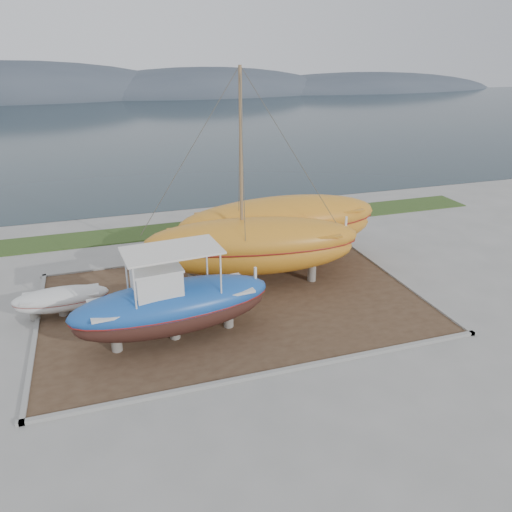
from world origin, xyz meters
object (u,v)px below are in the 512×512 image
object	(u,v)px
white_dinghy	(62,302)
orange_bare_hull	(280,232)
orange_sailboat	(253,184)
blue_caique	(172,295)

from	to	relation	value
white_dinghy	orange_bare_hull	xyz separation A→B (m)	(11.76, 2.52, 1.27)
white_dinghy	orange_sailboat	bearing A→B (deg)	2.52
blue_caique	orange_sailboat	bearing A→B (deg)	34.68
white_dinghy	orange_bare_hull	bearing A→B (deg)	12.42
blue_caique	orange_bare_hull	world-z (taller)	blue_caique
white_dinghy	orange_sailboat	xyz separation A→B (m)	(9.45, 0.36, 4.80)
blue_caique	white_dinghy	xyz separation A→B (m)	(-4.64, 3.66, -1.41)
blue_caique	orange_sailboat	world-z (taller)	orange_sailboat
white_dinghy	orange_sailboat	world-z (taller)	orange_sailboat
white_dinghy	orange_bare_hull	distance (m)	12.09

